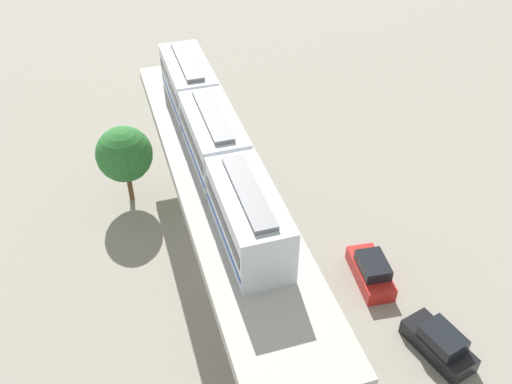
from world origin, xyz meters
The scene contains 6 objects.
ground_plane centered at (0.00, 0.00, 0.00)m, with size 120.00×120.00×0.00m, color gray.
viaduct centered at (0.00, 0.00, 5.55)m, with size 5.20×28.85×7.29m.
train centered at (0.00, -1.35, 8.83)m, with size 2.64×20.50×3.24m.
parked_car_red centered at (-8.35, 3.92, 0.74)m, with size 2.20×4.35×1.76m.
parked_car_black centered at (-9.54, 9.88, 0.74)m, with size 2.77×4.51×1.76m.
tree_near_viaduct centered at (4.89, -8.47, 3.99)m, with size 3.94×3.94×5.97m.
Camera 1 is at (5.52, 24.77, 26.54)m, focal length 39.51 mm.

